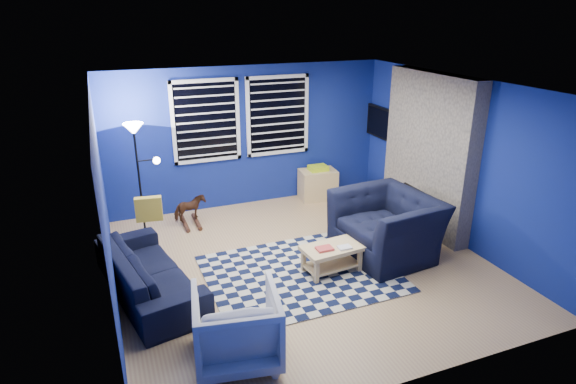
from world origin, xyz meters
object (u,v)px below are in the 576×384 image
object	(u,v)px
armchair_bent	(236,327)
coffee_table	(332,253)
rocking_horse	(190,209)
floor_lamp	(137,145)
cabinet	(318,184)
armchair_big	(387,226)
sofa	(149,272)
tv	(382,123)

from	to	relation	value
armchair_bent	coffee_table	size ratio (longest dim) A/B	1.03
rocking_horse	floor_lamp	world-z (taller)	floor_lamp
cabinet	rocking_horse	bearing A→B (deg)	-167.45
armchair_big	sofa	bearing A→B (deg)	-99.81
rocking_horse	floor_lamp	xyz separation A→B (m)	(-0.73, -0.06, 1.19)
armchair_big	coffee_table	xyz separation A→B (m)	(-0.97, -0.18, -0.17)
armchair_big	floor_lamp	bearing A→B (deg)	-128.90
coffee_table	tv	bearing A→B (deg)	47.24
sofa	armchair_bent	xyz separation A→B (m)	(0.69, -1.59, 0.09)
rocking_horse	tv	bearing A→B (deg)	-105.17
cabinet	sofa	bearing A→B (deg)	-141.28
armchair_big	rocking_horse	distance (m)	3.23
cabinet	floor_lamp	world-z (taller)	floor_lamp
armchair_big	armchair_bent	size ratio (longest dim) A/B	1.59
sofa	cabinet	size ratio (longest dim) A/B	2.96
cabinet	armchair_big	bearing A→B (deg)	-84.88
sofa	armchair_big	distance (m)	3.35
armchair_big	armchair_bent	bearing A→B (deg)	-68.70
tv	cabinet	bearing A→B (deg)	169.71
sofa	coffee_table	xyz separation A→B (m)	(2.37, -0.36, -0.03)
floor_lamp	coffee_table	bearing A→B (deg)	-44.53
armchair_bent	tv	bearing A→B (deg)	-127.17
armchair_bent	cabinet	distance (m)	4.64
tv	armchair_big	distance (m)	2.66
rocking_horse	cabinet	bearing A→B (deg)	-99.48
sofa	armchair_big	bearing A→B (deg)	-104.97
sofa	armchair_big	world-z (taller)	armchair_big
tv	coffee_table	bearing A→B (deg)	-132.76
armchair_big	coffee_table	world-z (taller)	armchair_big
sofa	rocking_horse	world-z (taller)	sofa
tv	coffee_table	size ratio (longest dim) A/B	1.18
tv	floor_lamp	xyz separation A→B (m)	(-4.40, -0.16, 0.07)
tv	cabinet	size ratio (longest dim) A/B	1.41
armchair_big	rocking_horse	world-z (taller)	armchair_big
rocking_horse	floor_lamp	size ratio (longest dim) A/B	0.29
armchair_bent	floor_lamp	world-z (taller)	floor_lamp
armchair_bent	coffee_table	bearing A→B (deg)	-133.89
armchair_big	coffee_table	distance (m)	1.00
tv	rocking_horse	distance (m)	3.84
coffee_table	cabinet	bearing A→B (deg)	69.13
floor_lamp	tv	bearing A→B (deg)	2.05
armchair_big	cabinet	size ratio (longest dim) A/B	1.95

